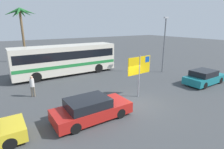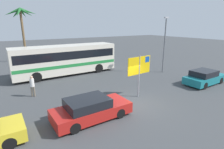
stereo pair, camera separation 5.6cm
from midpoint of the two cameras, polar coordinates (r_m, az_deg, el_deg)
The scene contains 8 objects.
ground at distance 12.86m, azimuth 6.59°, elevation -9.08°, with size 120.00×120.00×0.00m, color #424447.
bus_front_coach at distance 20.14m, azimuth -14.35°, elevation 4.96°, with size 10.88×2.59×3.17m.
ferry_sign at distance 13.39m, azimuth 8.90°, elevation 2.37°, with size 2.20×0.22×3.20m.
car_teal at distance 18.63m, azimuth 27.36°, elevation -0.81°, with size 4.30×1.87×1.32m.
car_red at distance 10.65m, azimuth -6.62°, elevation -10.80°, with size 4.59×1.96×1.32m.
pedestrian_near_sign at distance 14.86m, azimuth -23.93°, elevation -2.90°, with size 0.32×0.32×1.65m.
lamp_post_right_side at distance 21.07m, azimuth 16.41°, elevation 9.68°, with size 0.56×0.20×6.13m.
palm_tree_seaside at distance 28.85m, azimuth -26.77°, elevation 15.64°, with size 4.22×3.85×7.54m.
Camera 2 is at (-7.46, -8.99, 5.37)m, focal length 28.78 mm.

